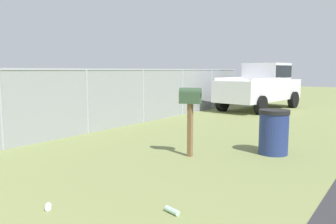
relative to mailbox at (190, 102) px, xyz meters
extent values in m
cube|color=brown|center=(0.00, 0.00, -0.57)|extent=(0.09, 0.09, 1.09)
cube|color=#334C33|center=(0.00, 0.00, 0.09)|extent=(0.34, 0.48, 0.22)
cylinder|color=#334C33|center=(0.00, 0.00, 0.20)|extent=(0.34, 0.48, 0.20)
cube|color=red|center=(0.11, 0.00, 0.15)|extent=(0.02, 0.04, 0.18)
cube|color=silver|center=(9.09, 1.82, -0.24)|extent=(5.23, 2.38, 0.90)
cube|color=silver|center=(9.69, 1.75, 0.59)|extent=(1.90, 1.84, 0.76)
cube|color=black|center=(9.69, 1.75, 0.59)|extent=(1.86, 1.87, 0.53)
cube|color=silver|center=(8.08, 2.77, 0.27)|extent=(2.62, 0.39, 0.12)
cube|color=silver|center=(7.89, 1.13, 0.27)|extent=(2.62, 0.39, 0.12)
cylinder|color=black|center=(10.85, 2.51, -0.74)|extent=(0.79, 0.35, 0.76)
cylinder|color=black|center=(10.64, 0.73, -0.74)|extent=(0.79, 0.35, 0.76)
cylinder|color=black|center=(7.54, 2.91, -0.74)|extent=(0.79, 0.35, 0.76)
cylinder|color=black|center=(7.33, 1.13, -0.74)|extent=(0.79, 0.35, 0.76)
cylinder|color=navy|center=(1.18, -1.34, -0.69)|extent=(0.60, 0.60, 0.86)
cylinder|color=black|center=(1.18, -1.34, -0.22)|extent=(0.63, 0.63, 0.08)
cylinder|color=#9EA3A8|center=(-1.90, 3.69, -0.21)|extent=(0.07, 0.07, 1.81)
cylinder|color=#9EA3A8|center=(0.57, 3.69, -0.21)|extent=(0.07, 0.07, 1.81)
cylinder|color=#9EA3A8|center=(3.04, 3.69, -0.21)|extent=(0.07, 0.07, 1.81)
cylinder|color=#9EA3A8|center=(5.51, 3.69, -0.21)|extent=(0.07, 0.07, 1.81)
cylinder|color=#9EA3A8|center=(7.98, 3.69, -0.21)|extent=(0.07, 0.07, 1.81)
cylinder|color=#9EA3A8|center=(10.45, 3.69, -0.21)|extent=(0.07, 0.07, 1.81)
cube|color=#9EA3A8|center=(1.81, 3.69, 0.66)|extent=(17.28, 0.04, 0.04)
cube|color=gray|center=(1.81, 3.69, -0.21)|extent=(17.28, 0.01, 1.81)
cylinder|color=white|center=(-3.34, 0.07, -1.08)|extent=(0.12, 0.13, 0.08)
cylinder|color=#B2D8BF|center=(-2.53, -1.28, -1.08)|extent=(0.13, 0.23, 0.07)
camera|label=1|loc=(-5.86, -3.53, 0.64)|focal=36.30mm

